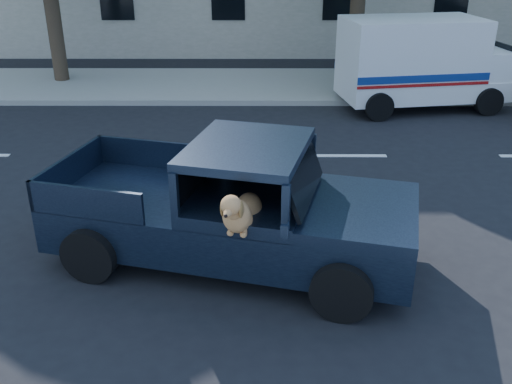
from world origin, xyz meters
TOP-DOWN VIEW (x-y plane):
  - ground at (0.00, 0.00)m, footprint 120.00×120.00m
  - far_sidewalk at (0.00, 9.20)m, footprint 60.00×4.00m
  - lane_stripes at (2.00, 3.40)m, footprint 21.60×0.14m
  - pickup_truck at (1.62, -0.78)m, footprint 5.33×3.18m
  - mail_truck at (6.33, 7.09)m, footprint 4.53×2.76m

SIDE VIEW (x-z plane):
  - ground at x=0.00m, z-range 0.00..0.00m
  - lane_stripes at x=2.00m, z-range 0.00..0.01m
  - far_sidewalk at x=0.00m, z-range 0.00..0.15m
  - pickup_truck at x=1.62m, z-range -0.29..1.50m
  - mail_truck at x=6.33m, z-range -0.15..2.19m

